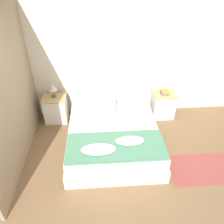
% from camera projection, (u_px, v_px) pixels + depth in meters
% --- Properties ---
extents(ground_plane, '(16.00, 16.00, 0.00)m').
position_uv_depth(ground_plane, '(110.00, 184.00, 3.56)').
color(ground_plane, brown).
extents(wall_back, '(9.00, 0.06, 2.55)m').
position_uv_depth(wall_back, '(103.00, 60.00, 4.56)').
color(wall_back, beige).
rests_on(wall_back, ground_plane).
extents(wall_side_left, '(0.06, 3.10, 2.55)m').
position_uv_depth(wall_side_left, '(13.00, 88.00, 3.59)').
color(wall_side_left, gray).
rests_on(wall_side_left, ground_plane).
extents(bed, '(1.69, 2.09, 0.50)m').
position_uv_depth(bed, '(113.00, 133.00, 4.24)').
color(bed, silver).
rests_on(bed, ground_plane).
extents(headboard, '(1.77, 0.06, 1.16)m').
position_uv_depth(headboard, '(109.00, 90.00, 4.90)').
color(headboard, silver).
rests_on(headboard, ground_plane).
extents(nightstand_left, '(0.50, 0.43, 0.59)m').
position_uv_depth(nightstand_left, '(56.00, 109.00, 4.82)').
color(nightstand_left, white).
rests_on(nightstand_left, ground_plane).
extents(nightstand_right, '(0.50, 0.43, 0.59)m').
position_uv_depth(nightstand_right, '(163.00, 105.00, 4.96)').
color(nightstand_right, white).
rests_on(nightstand_right, ground_plane).
extents(pillow_left, '(0.47, 0.34, 0.16)m').
position_uv_depth(pillow_left, '(98.00, 97.00, 4.70)').
color(pillow_left, beige).
rests_on(pillow_left, bed).
extents(pillow_right, '(0.47, 0.34, 0.16)m').
position_uv_depth(pillow_right, '(122.00, 96.00, 4.73)').
color(pillow_right, beige).
rests_on(pillow_right, bed).
extents(quilt, '(1.59, 0.66, 0.11)m').
position_uv_depth(quilt, '(115.00, 146.00, 3.52)').
color(quilt, '#4C8466').
rests_on(quilt, bed).
extents(dog, '(0.25, 0.82, 0.19)m').
position_uv_depth(dog, '(110.00, 103.00, 4.48)').
color(dog, silver).
rests_on(dog, bed).
extents(book_stack, '(0.18, 0.20, 0.06)m').
position_uv_depth(book_stack, '(165.00, 92.00, 4.78)').
color(book_stack, '#703D7F').
rests_on(book_stack, nightstand_right).
extents(table_lamp, '(0.19, 0.19, 0.31)m').
position_uv_depth(table_lamp, '(52.00, 88.00, 4.54)').
color(table_lamp, '#336B4C').
rests_on(table_lamp, nightstand_left).
extents(rug, '(1.28, 0.70, 0.00)m').
position_uv_depth(rug, '(205.00, 168.00, 3.83)').
color(rug, '#93423D').
rests_on(rug, ground_plane).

